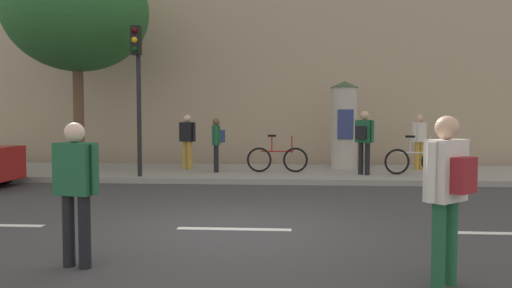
{
  "coord_description": "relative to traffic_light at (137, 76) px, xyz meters",
  "views": [
    {
      "loc": [
        0.86,
        -7.51,
        1.77
      ],
      "look_at": [
        0.21,
        2.0,
        1.23
      ],
      "focal_mm": 34.22,
      "sensor_mm": 36.0,
      "label": 1
    }
  ],
  "objects": [
    {
      "name": "pedestrian_with_backpack",
      "position": [
        7.99,
        2.43,
        -1.72
      ],
      "size": [
        0.48,
        0.49,
        1.67
      ],
      "color": "#B78C33",
      "rests_on": "sidewalk_curb"
    },
    {
      "name": "sidewalk_curb",
      "position": [
        3.18,
        1.76,
        -2.78
      ],
      "size": [
        36.0,
        4.0,
        0.15
      ],
      "primitive_type": "cube",
      "color": "gray",
      "rests_on": "ground_plane"
    },
    {
      "name": "bicycle_upright",
      "position": [
        7.55,
        1.09,
        -2.31
      ],
      "size": [
        1.76,
        0.31,
        1.09
      ],
      "color": "black",
      "rests_on": "sidewalk_curb"
    },
    {
      "name": "building_backdrop",
      "position": [
        3.18,
        6.76,
        2.54
      ],
      "size": [
        36.0,
        5.0,
        10.8
      ],
      "primitive_type": "cube",
      "color": "tan",
      "rests_on": "ground_plane"
    },
    {
      "name": "bicycle_leaning",
      "position": [
        3.69,
        1.34,
        -2.31
      ],
      "size": [
        1.77,
        0.11,
        1.09
      ],
      "color": "black",
      "rests_on": "sidewalk_curb"
    },
    {
      "name": "lane_markings",
      "position": [
        3.18,
        -5.24,
        -2.85
      ],
      "size": [
        25.8,
        0.16,
        0.01
      ],
      "color": "silver",
      "rests_on": "ground_plane"
    },
    {
      "name": "pedestrian_near_pole",
      "position": [
        6.1,
        0.89,
        -1.65
      ],
      "size": [
        0.51,
        0.51,
        1.77
      ],
      "color": "black",
      "rests_on": "sidewalk_curb"
    },
    {
      "name": "pedestrian_in_dark_shirt",
      "position": [
        1.93,
        1.32,
        -1.78
      ],
      "size": [
        0.43,
        0.58,
        1.57
      ],
      "color": "black",
      "rests_on": "sidewalk_curb"
    },
    {
      "name": "pedestrian_in_light_jacket",
      "position": [
        1.57,
        -7.26,
        -1.84
      ],
      "size": [
        0.61,
        0.45,
        1.7
      ],
      "color": "black",
      "rests_on": "ground_plane"
    },
    {
      "name": "street_tree",
      "position": [
        -2.22,
        1.35,
        2.01
      ],
      "size": [
        4.18,
        4.18,
        6.5
      ],
      "color": "brown",
      "rests_on": "sidewalk_curb"
    },
    {
      "name": "pedestrian_in_red_top",
      "position": [
        0.89,
        2.11,
        -1.72
      ],
      "size": [
        0.57,
        0.44,
        1.67
      ],
      "color": "#B78C33",
      "rests_on": "sidewalk_curb"
    },
    {
      "name": "poster_column",
      "position": [
        5.72,
        2.53,
        -1.33
      ],
      "size": [
        0.88,
        0.88,
        2.71
      ],
      "color": "#B2ADA3",
      "rests_on": "sidewalk_curb"
    },
    {
      "name": "traffic_light",
      "position": [
        0.0,
        0.0,
        0.0
      ],
      "size": [
        0.24,
        0.45,
        3.99
      ],
      "color": "black",
      "rests_on": "sidewalk_curb"
    },
    {
      "name": "ground_plane",
      "position": [
        3.18,
        -5.24,
        -2.85
      ],
      "size": [
        80.0,
        80.0,
        0.0
      ],
      "primitive_type": "plane",
      "color": "#38383A"
    },
    {
      "name": "pedestrian_with_bag",
      "position": [
        5.66,
        -7.68,
        -1.79
      ],
      "size": [
        0.53,
        0.53,
        1.77
      ],
      "color": "#1E5938",
      "rests_on": "ground_plane"
    }
  ]
}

